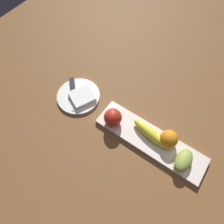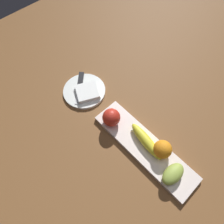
% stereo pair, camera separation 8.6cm
% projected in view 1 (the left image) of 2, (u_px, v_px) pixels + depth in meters
% --- Properties ---
extents(ground_plane, '(2.40, 2.40, 0.00)m').
position_uv_depth(ground_plane, '(156.00, 151.00, 0.83)').
color(ground_plane, brown).
extents(fruit_tray, '(0.47, 0.13, 0.02)m').
position_uv_depth(fruit_tray, '(150.00, 140.00, 0.84)').
color(fruit_tray, silver).
rests_on(fruit_tray, ground_plane).
extents(apple, '(0.08, 0.08, 0.08)m').
position_uv_depth(apple, '(113.00, 117.00, 0.84)').
color(apple, red).
rests_on(apple, fruit_tray).
extents(banana, '(0.19, 0.07, 0.04)m').
position_uv_depth(banana, '(151.00, 134.00, 0.82)').
color(banana, yellow).
rests_on(banana, fruit_tray).
extents(orange_near_apple, '(0.07, 0.07, 0.07)m').
position_uv_depth(orange_near_apple, '(169.00, 139.00, 0.79)').
color(orange_near_apple, orange).
rests_on(orange_near_apple, fruit_tray).
extents(grape_bunch, '(0.06, 0.10, 0.04)m').
position_uv_depth(grape_bunch, '(183.00, 160.00, 0.76)').
color(grape_bunch, '#95AD44').
rests_on(grape_bunch, fruit_tray).
extents(dinner_plate, '(0.20, 0.20, 0.01)m').
position_uv_depth(dinner_plate, '(78.00, 96.00, 0.95)').
color(dinner_plate, white).
rests_on(dinner_plate, ground_plane).
extents(folded_napkin, '(0.13, 0.13, 0.02)m').
position_uv_depth(folded_napkin, '(82.00, 97.00, 0.93)').
color(folded_napkin, white).
rests_on(folded_napkin, dinner_plate).
extents(knife, '(0.14, 0.14, 0.01)m').
position_uv_depth(knife, '(73.00, 88.00, 0.96)').
color(knife, silver).
rests_on(knife, dinner_plate).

